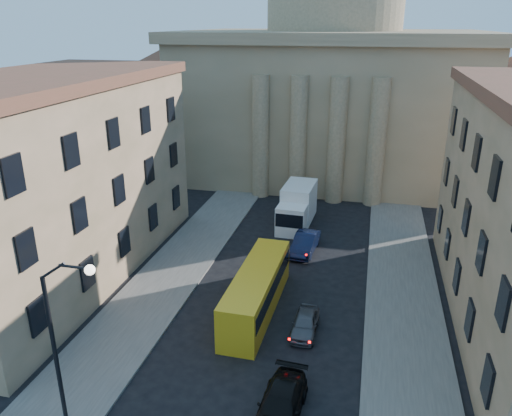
% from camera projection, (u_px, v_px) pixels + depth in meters
% --- Properties ---
extents(sidewalk_left, '(5.00, 60.00, 0.15)m').
position_uv_depth(sidewalk_left, '(141.00, 311.00, 33.03)').
color(sidewalk_left, '#53514C').
rests_on(sidewalk_left, ground).
extents(sidewalk_right, '(5.00, 60.00, 0.15)m').
position_uv_depth(sidewalk_right, '(407.00, 347.00, 29.37)').
color(sidewalk_right, '#53514C').
rests_on(sidewalk_right, ground).
extents(church, '(68.02, 28.76, 36.60)m').
position_uv_depth(church, '(331.00, 75.00, 61.18)').
color(church, '#7F6D4E').
rests_on(church, ground).
extents(building_left, '(11.60, 26.60, 14.70)m').
position_uv_depth(building_left, '(48.00, 178.00, 35.92)').
color(building_left, tan).
rests_on(building_left, ground).
extents(street_lamp, '(2.62, 0.44, 8.83)m').
position_uv_depth(street_lamp, '(62.00, 333.00, 21.76)').
color(street_lamp, black).
rests_on(street_lamp, ground).
extents(car_right_mid, '(2.36, 5.12, 1.45)m').
position_uv_depth(car_right_mid, '(280.00, 405.00, 24.00)').
color(car_right_mid, black).
rests_on(car_right_mid, ground).
extents(car_right_far, '(1.56, 3.78, 1.28)m').
position_uv_depth(car_right_far, '(305.00, 323.00, 30.66)').
color(car_right_far, '#4B4B50').
rests_on(car_right_far, ground).
extents(car_right_distant, '(2.08, 4.94, 1.59)m').
position_uv_depth(car_right_distant, '(305.00, 243.00, 41.33)').
color(car_right_distant, black).
rests_on(car_right_distant, ground).
extents(city_bus, '(2.59, 10.35, 2.90)m').
position_uv_depth(city_bus, '(257.00, 289.00, 32.68)').
color(city_bus, gold).
rests_on(city_bus, ground).
extents(box_truck, '(2.94, 6.85, 3.70)m').
position_uv_depth(box_truck, '(297.00, 207.00, 46.58)').
color(box_truck, silver).
rests_on(box_truck, ground).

